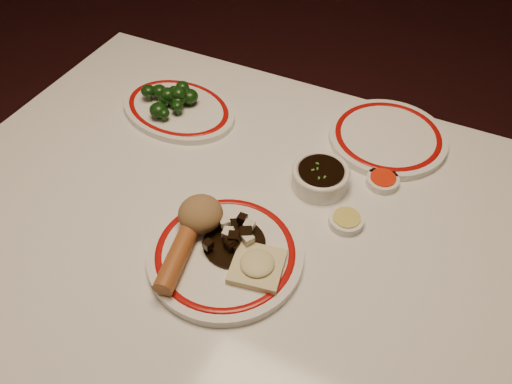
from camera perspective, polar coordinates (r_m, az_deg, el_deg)
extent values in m
plane|color=black|center=(1.57, -1.24, -20.78)|extent=(7.00, 7.00, 0.00)
cube|color=white|center=(0.94, -1.95, -3.73)|extent=(1.20, 0.90, 0.04)
cylinder|color=black|center=(1.65, -12.22, 3.94)|extent=(0.06, 0.06, 0.71)
cylinder|color=black|center=(1.45, 25.84, -9.16)|extent=(0.06, 0.06, 0.71)
cylinder|color=white|center=(0.86, -3.50, -7.15)|extent=(0.34, 0.34, 0.02)
torus|color=#960B07|center=(0.85, -3.53, -6.79)|extent=(0.30, 0.30, 0.00)
ellipsoid|color=#936D45|center=(0.87, -6.35, -2.50)|extent=(0.08, 0.08, 0.06)
cylinder|color=#A05627|center=(0.83, -9.07, -7.54)|extent=(0.06, 0.13, 0.03)
cube|color=beige|center=(0.83, 0.14, -8.52)|extent=(0.10, 0.10, 0.01)
ellipsoid|color=beige|center=(0.82, 0.14, -8.14)|extent=(0.06, 0.06, 0.02)
cylinder|color=black|center=(0.86, -2.51, -5.87)|extent=(0.11, 0.11, 0.00)
cube|color=black|center=(0.87, -3.17, -4.68)|extent=(0.02, 0.02, 0.02)
cube|color=black|center=(0.85, -2.87, -6.03)|extent=(0.02, 0.02, 0.02)
cube|color=black|center=(0.85, -2.82, -5.65)|extent=(0.03, 0.03, 0.02)
cube|color=black|center=(0.84, -2.57, -5.24)|extent=(0.02, 0.02, 0.02)
cube|color=black|center=(0.85, -2.49, -6.26)|extent=(0.02, 0.02, 0.02)
cube|color=black|center=(0.85, -2.55, -5.65)|extent=(0.02, 0.02, 0.02)
cube|color=black|center=(0.85, -2.40, -5.72)|extent=(0.02, 0.02, 0.01)
cube|color=black|center=(0.84, -5.52, -6.00)|extent=(0.02, 0.02, 0.01)
cube|color=black|center=(0.87, -1.57, -3.06)|extent=(0.02, 0.02, 0.01)
cube|color=black|center=(0.85, -1.13, -4.83)|extent=(0.03, 0.03, 0.02)
cube|color=beige|center=(0.84, -0.91, -5.33)|extent=(0.02, 0.02, 0.01)
cube|color=beige|center=(0.85, -3.20, -4.73)|extent=(0.02, 0.02, 0.01)
cube|color=beige|center=(0.86, -3.21, -4.58)|extent=(0.02, 0.02, 0.01)
cube|color=beige|center=(0.86, -3.63, -3.38)|extent=(0.02, 0.02, 0.01)
cube|color=beige|center=(0.86, -0.78, -3.82)|extent=(0.02, 0.02, 0.01)
torus|color=#960B07|center=(1.15, -8.89, 9.61)|extent=(0.28, 0.28, 0.00)
cylinder|color=#23471C|center=(1.15, -7.52, 10.11)|extent=(0.01, 0.01, 0.01)
ellipsoid|color=black|center=(1.14, -7.60, 10.79)|extent=(0.04, 0.04, 0.03)
cylinder|color=#23471C|center=(1.15, -9.00, 9.76)|extent=(0.01, 0.01, 0.01)
ellipsoid|color=black|center=(1.14, -9.09, 10.37)|extent=(0.04, 0.04, 0.03)
cylinder|color=#23471C|center=(1.15, -10.16, 9.88)|extent=(0.01, 0.01, 0.01)
ellipsoid|color=black|center=(1.14, -10.27, 10.58)|extent=(0.04, 0.04, 0.03)
cylinder|color=#23471C|center=(1.17, -9.23, 10.68)|extent=(0.01, 0.01, 0.01)
ellipsoid|color=black|center=(1.16, -9.32, 11.30)|extent=(0.03, 0.03, 0.02)
cylinder|color=#23471C|center=(1.12, -10.42, 8.28)|extent=(0.01, 0.01, 0.01)
ellipsoid|color=black|center=(1.11, -10.51, 8.82)|extent=(0.03, 0.03, 0.02)
cylinder|color=#23471C|center=(1.18, -10.90, 10.66)|extent=(0.01, 0.01, 0.01)
ellipsoid|color=black|center=(1.17, -11.01, 11.28)|extent=(0.03, 0.03, 0.03)
cylinder|color=#23471C|center=(1.18, -12.10, 10.55)|extent=(0.01, 0.01, 0.02)
ellipsoid|color=black|center=(1.17, -12.23, 11.24)|extent=(0.03, 0.03, 0.03)
cylinder|color=#23471C|center=(1.12, -10.98, 8.52)|extent=(0.01, 0.01, 0.01)
ellipsoid|color=black|center=(1.11, -11.10, 9.19)|extent=(0.04, 0.04, 0.03)
cylinder|color=#23471C|center=(1.16, -9.02, 10.23)|extent=(0.01, 0.01, 0.01)
ellipsoid|color=black|center=(1.15, -9.11, 10.87)|extent=(0.03, 0.03, 0.02)
cylinder|color=#23471C|center=(1.13, -8.90, 9.06)|extent=(0.01, 0.01, 0.01)
ellipsoid|color=black|center=(1.12, -8.99, 9.70)|extent=(0.03, 0.03, 0.02)
cylinder|color=#23471C|center=(1.14, -8.83, 9.63)|extent=(0.01, 0.01, 0.01)
ellipsoid|color=black|center=(1.13, -8.92, 10.29)|extent=(0.03, 0.03, 0.02)
cylinder|color=#23471C|center=(1.15, -8.61, 9.95)|extent=(0.01, 0.01, 0.02)
ellipsoid|color=black|center=(1.14, -8.72, 10.70)|extent=(0.04, 0.04, 0.03)
ellipsoid|color=black|center=(1.14, -8.42, 11.83)|extent=(0.03, 0.03, 0.02)
ellipsoid|color=black|center=(1.13, -8.84, 11.12)|extent=(0.03, 0.03, 0.03)
ellipsoid|color=black|center=(1.13, -9.06, 10.80)|extent=(0.03, 0.03, 0.02)
ellipsoid|color=black|center=(1.14, -8.16, 11.18)|extent=(0.03, 0.03, 0.03)
ellipsoid|color=black|center=(1.13, -8.96, 11.04)|extent=(0.03, 0.03, 0.03)
ellipsoid|color=black|center=(1.16, -8.44, 11.62)|extent=(0.03, 0.03, 0.02)
ellipsoid|color=black|center=(1.13, -8.67, 11.00)|extent=(0.02, 0.02, 0.02)
ellipsoid|color=black|center=(1.13, -9.54, 10.75)|extent=(0.03, 0.03, 0.02)
ellipsoid|color=black|center=(1.14, -10.07, 10.95)|extent=(0.04, 0.04, 0.03)
cylinder|color=white|center=(0.97, 7.35, 1.57)|extent=(0.11, 0.11, 0.04)
cylinder|color=black|center=(0.96, 7.46, 2.45)|extent=(0.09, 0.09, 0.00)
cylinder|color=white|center=(1.00, 14.24, 1.24)|extent=(0.06, 0.06, 0.02)
cylinder|color=red|center=(1.00, 14.34, 1.62)|extent=(0.05, 0.05, 0.00)
cylinder|color=white|center=(0.92, 10.26, -3.25)|extent=(0.06, 0.06, 0.02)
cylinder|color=#CABC53|center=(0.91, 10.34, -2.87)|extent=(0.05, 0.05, 0.00)
cylinder|color=white|center=(1.10, 14.79, 6.04)|extent=(0.32, 0.32, 0.02)
torus|color=#960B07|center=(1.10, 14.87, 6.35)|extent=(0.28, 0.28, 0.00)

